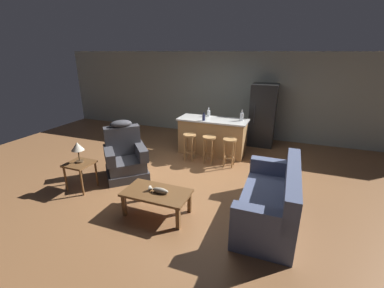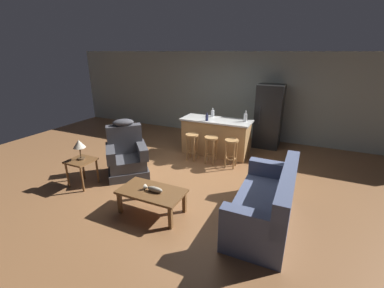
{
  "view_description": "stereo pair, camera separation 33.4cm",
  "coord_description": "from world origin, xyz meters",
  "px_view_note": "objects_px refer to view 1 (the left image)",
  "views": [
    {
      "loc": [
        1.82,
        -4.86,
        2.6
      ],
      "look_at": [
        -0.02,
        -0.1,
        0.75
      ],
      "focal_mm": 24.0,
      "sensor_mm": 36.0,
      "label": 1
    },
    {
      "loc": [
        2.13,
        -4.73,
        2.6
      ],
      "look_at": [
        -0.02,
        -0.1,
        0.75
      ],
      "focal_mm": 24.0,
      "sensor_mm": 36.0,
      "label": 2
    }
  ],
  "objects_px": {
    "refrigerator": "(263,115)",
    "bottle_short_amber": "(204,117)",
    "recliner_near_lamp": "(125,157)",
    "bar_stool_right": "(229,147)",
    "coffee_table": "(157,195)",
    "end_table": "(80,167)",
    "bar_stool_left": "(190,142)",
    "table_lamp": "(78,147)",
    "bottle_wine_dark": "(209,113)",
    "couch": "(272,201)",
    "bar_stool_middle": "(209,145)",
    "fish_figurine": "(159,190)",
    "bottle_tall_green": "(242,117)",
    "kitchen_island": "(212,136)"
  },
  "relations": [
    {
      "from": "refrigerator",
      "to": "bar_stool_middle",
      "type": "bearing_deg",
      "value": -119.17
    },
    {
      "from": "fish_figurine",
      "to": "table_lamp",
      "type": "xyz_separation_m",
      "value": [
        -1.86,
        0.26,
        0.41
      ]
    },
    {
      "from": "couch",
      "to": "bottle_wine_dark",
      "type": "height_order",
      "value": "bottle_wine_dark"
    },
    {
      "from": "bar_stool_left",
      "to": "bottle_tall_green",
      "type": "bearing_deg",
      "value": 33.18
    },
    {
      "from": "coffee_table",
      "to": "bar_stool_left",
      "type": "bearing_deg",
      "value": 98.27
    },
    {
      "from": "kitchen_island",
      "to": "refrigerator",
      "type": "xyz_separation_m",
      "value": [
        1.13,
        1.2,
        0.4
      ]
    },
    {
      "from": "bar_stool_middle",
      "to": "end_table",
      "type": "bearing_deg",
      "value": -132.91
    },
    {
      "from": "recliner_near_lamp",
      "to": "table_lamp",
      "type": "xyz_separation_m",
      "value": [
        -0.47,
        -0.81,
        0.45
      ]
    },
    {
      "from": "bar_stool_left",
      "to": "coffee_table",
      "type": "bearing_deg",
      "value": -81.73
    },
    {
      "from": "table_lamp",
      "to": "kitchen_island",
      "type": "height_order",
      "value": "table_lamp"
    },
    {
      "from": "bottle_short_amber",
      "to": "bottle_wine_dark",
      "type": "height_order",
      "value": "bottle_wine_dark"
    },
    {
      "from": "recliner_near_lamp",
      "to": "refrigerator",
      "type": "bearing_deg",
      "value": 97.85
    },
    {
      "from": "bar_stool_middle",
      "to": "bottle_short_amber",
      "type": "distance_m",
      "value": 0.74
    },
    {
      "from": "couch",
      "to": "refrigerator",
      "type": "xyz_separation_m",
      "value": [
        -0.62,
        3.64,
        0.54
      ]
    },
    {
      "from": "recliner_near_lamp",
      "to": "coffee_table",
      "type": "bearing_deg",
      "value": 8.91
    },
    {
      "from": "bar_stool_right",
      "to": "bottle_short_amber",
      "type": "bearing_deg",
      "value": 152.79
    },
    {
      "from": "table_lamp",
      "to": "bottle_wine_dark",
      "type": "distance_m",
      "value": 3.42
    },
    {
      "from": "coffee_table",
      "to": "end_table",
      "type": "height_order",
      "value": "end_table"
    },
    {
      "from": "refrigerator",
      "to": "couch",
      "type": "bearing_deg",
      "value": -80.4
    },
    {
      "from": "table_lamp",
      "to": "bottle_wine_dark",
      "type": "bearing_deg",
      "value": 60.58
    },
    {
      "from": "coffee_table",
      "to": "refrigerator",
      "type": "bearing_deg",
      "value": 74.11
    },
    {
      "from": "kitchen_island",
      "to": "bar_stool_left",
      "type": "height_order",
      "value": "kitchen_island"
    },
    {
      "from": "coffee_table",
      "to": "bar_stool_right",
      "type": "bearing_deg",
      "value": 74.0
    },
    {
      "from": "end_table",
      "to": "couch",
      "type": "bearing_deg",
      "value": 5.01
    },
    {
      "from": "coffee_table",
      "to": "kitchen_island",
      "type": "height_order",
      "value": "kitchen_island"
    },
    {
      "from": "kitchen_island",
      "to": "end_table",
      "type": "bearing_deg",
      "value": -124.13
    },
    {
      "from": "bottle_short_amber",
      "to": "bottle_tall_green",
      "type": "bearing_deg",
      "value": 20.28
    },
    {
      "from": "refrigerator",
      "to": "bottle_wine_dark",
      "type": "bearing_deg",
      "value": -144.52
    },
    {
      "from": "recliner_near_lamp",
      "to": "bar_stool_left",
      "type": "bearing_deg",
      "value": 98.91
    },
    {
      "from": "bar_stool_left",
      "to": "bottle_wine_dark",
      "type": "relative_size",
      "value": 2.96
    },
    {
      "from": "coffee_table",
      "to": "bottle_short_amber",
      "type": "relative_size",
      "value": 5.29
    },
    {
      "from": "coffee_table",
      "to": "bar_stool_middle",
      "type": "xyz_separation_m",
      "value": [
        0.17,
        2.34,
        0.11
      ]
    },
    {
      "from": "end_table",
      "to": "bottle_wine_dark",
      "type": "xyz_separation_m",
      "value": [
        1.67,
        3.01,
        0.58
      ]
    },
    {
      "from": "refrigerator",
      "to": "bottle_short_amber",
      "type": "relative_size",
      "value": 8.46
    },
    {
      "from": "recliner_near_lamp",
      "to": "bar_stool_right",
      "type": "relative_size",
      "value": 1.76
    },
    {
      "from": "fish_figurine",
      "to": "bar_stool_left",
      "type": "relative_size",
      "value": 0.5
    },
    {
      "from": "recliner_near_lamp",
      "to": "bar_stool_right",
      "type": "height_order",
      "value": "recliner_near_lamp"
    },
    {
      "from": "coffee_table",
      "to": "recliner_near_lamp",
      "type": "bearing_deg",
      "value": 141.96
    },
    {
      "from": "bottle_tall_green",
      "to": "bottle_wine_dark",
      "type": "bearing_deg",
      "value": 170.77
    },
    {
      "from": "couch",
      "to": "table_lamp",
      "type": "bearing_deg",
      "value": 4.28
    },
    {
      "from": "coffee_table",
      "to": "bottle_wine_dark",
      "type": "height_order",
      "value": "bottle_wine_dark"
    },
    {
      "from": "recliner_near_lamp",
      "to": "bottle_wine_dark",
      "type": "distance_m",
      "value": 2.56
    },
    {
      "from": "fish_figurine",
      "to": "end_table",
      "type": "height_order",
      "value": "end_table"
    },
    {
      "from": "bottle_short_amber",
      "to": "kitchen_island",
      "type": "bearing_deg",
      "value": 52.97
    },
    {
      "from": "bar_stool_left",
      "to": "bottle_wine_dark",
      "type": "height_order",
      "value": "bottle_wine_dark"
    },
    {
      "from": "end_table",
      "to": "bar_stool_left",
      "type": "relative_size",
      "value": 0.82
    },
    {
      "from": "kitchen_island",
      "to": "bar_stool_middle",
      "type": "height_order",
      "value": "kitchen_island"
    },
    {
      "from": "recliner_near_lamp",
      "to": "bar_stool_middle",
      "type": "xyz_separation_m",
      "value": [
        1.51,
        1.28,
        0.05
      ]
    },
    {
      "from": "end_table",
      "to": "bar_stool_middle",
      "type": "height_order",
      "value": "bar_stool_middle"
    },
    {
      "from": "bar_stool_right",
      "to": "end_table",
      "type": "bearing_deg",
      "value": -139.42
    }
  ]
}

